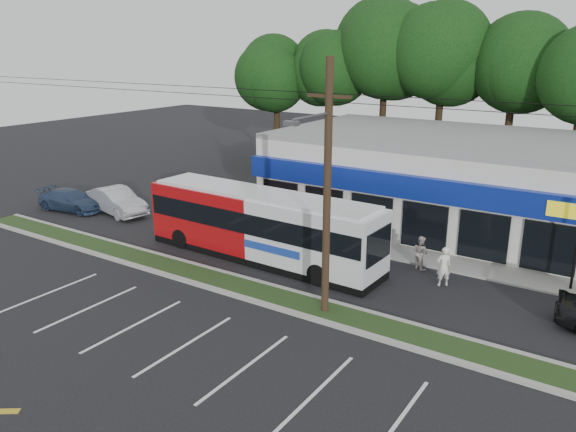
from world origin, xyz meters
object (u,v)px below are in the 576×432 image
at_px(metrobus, 261,224).
at_px(car_silver, 117,201).
at_px(utility_pole, 323,182).
at_px(pedestrian_b, 421,253).
at_px(pedestrian_a, 444,266).
at_px(car_blue, 71,200).

xyz_separation_m(metrobus, car_silver, (-12.43, 1.36, -1.01)).
bearing_deg(utility_pole, pedestrian_b, 75.79).
distance_m(metrobus, pedestrian_a, 8.98).
distance_m(car_blue, pedestrian_a, 24.31).
height_order(car_blue, pedestrian_a, pedestrian_a).
relative_size(car_blue, pedestrian_a, 2.56).
bearing_deg(car_blue, car_silver, -77.61).
relative_size(car_silver, pedestrian_b, 3.04).
relative_size(pedestrian_a, pedestrian_b, 1.11).
height_order(utility_pole, car_silver, utility_pole).
height_order(utility_pole, pedestrian_b, utility_pole).
distance_m(car_silver, pedestrian_a, 21.20).
bearing_deg(metrobus, car_blue, -179.09).
bearing_deg(metrobus, pedestrian_b, 24.98).
height_order(pedestrian_a, pedestrian_b, pedestrian_a).
distance_m(metrobus, car_silver, 12.55).
distance_m(utility_pole, car_blue, 21.85).
bearing_deg(car_blue, utility_pole, -108.45).
xyz_separation_m(utility_pole, metrobus, (-5.49, 3.57, -3.58)).
xyz_separation_m(utility_pole, pedestrian_b, (1.69, 6.67, -4.59)).
bearing_deg(pedestrian_b, utility_pole, 103.77).
bearing_deg(pedestrian_b, pedestrian_a, 167.31).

